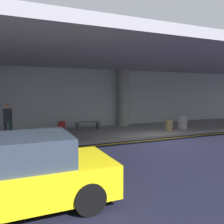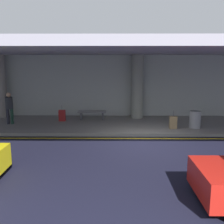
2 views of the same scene
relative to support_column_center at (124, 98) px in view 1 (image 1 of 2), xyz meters
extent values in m
plane|color=black|center=(0.00, -4.63, -1.97)|extent=(60.00, 60.00, 0.00)
cube|color=gray|center=(0.00, -1.53, -1.90)|extent=(26.00, 4.20, 0.15)
cube|color=yellow|center=(0.00, -3.94, -1.97)|extent=(26.00, 0.14, 0.01)
cylinder|color=gray|center=(0.00, 0.00, 0.00)|extent=(0.71, 0.71, 3.65)
cube|color=gray|center=(0.00, -2.03, 1.97)|extent=(28.00, 13.20, 0.30)
cube|color=#ACB3AF|center=(0.00, 0.72, -0.07)|extent=(26.00, 0.30, 3.80)
cube|color=yellow|center=(-6.65, -8.45, -1.42)|extent=(4.10, 1.80, 0.70)
cube|color=#2D3847|center=(-6.55, -8.45, -0.77)|extent=(2.10, 1.60, 0.60)
cylinder|color=black|center=(-5.30, -7.60, -1.65)|extent=(0.64, 0.22, 0.64)
cylinder|color=black|center=(-5.30, -9.30, -1.65)|extent=(0.64, 0.22, 0.64)
cylinder|color=#242630|center=(-6.97, -1.74, -1.42)|extent=(0.16, 0.16, 0.82)
cylinder|color=#1A3B2A|center=(-6.75, -1.74, -1.42)|extent=(0.16, 0.16, 0.82)
cylinder|color=#292C31|center=(-6.86, -1.74, -0.69)|extent=(0.38, 0.38, 0.62)
sphere|color=tan|center=(-6.86, -1.74, -0.26)|extent=(0.24, 0.24, 0.24)
cube|color=maroon|center=(-4.24, -0.99, -1.51)|extent=(0.36, 0.22, 0.62)
cylinder|color=slate|center=(-4.24, -0.99, -1.06)|extent=(0.02, 0.02, 0.28)
cube|color=#8E754F|center=(1.57, -2.67, -1.51)|extent=(0.36, 0.22, 0.62)
cylinder|color=slate|center=(1.57, -2.67, -1.06)|extent=(0.02, 0.02, 0.28)
cube|color=slate|center=(-2.61, -0.56, -1.38)|extent=(1.60, 0.50, 0.06)
cube|color=#4C4C51|center=(-3.23, -0.56, -1.61)|extent=(0.10, 0.40, 0.42)
cube|color=#4C4C51|center=(-1.99, -0.56, -1.61)|extent=(0.10, 0.40, 0.42)
cylinder|color=gray|center=(2.69, -2.51, -1.40)|extent=(0.56, 0.56, 0.85)
camera|label=1|loc=(-6.60, -13.44, 0.43)|focal=37.04mm
camera|label=2|loc=(-1.33, -15.62, 1.43)|focal=43.09mm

